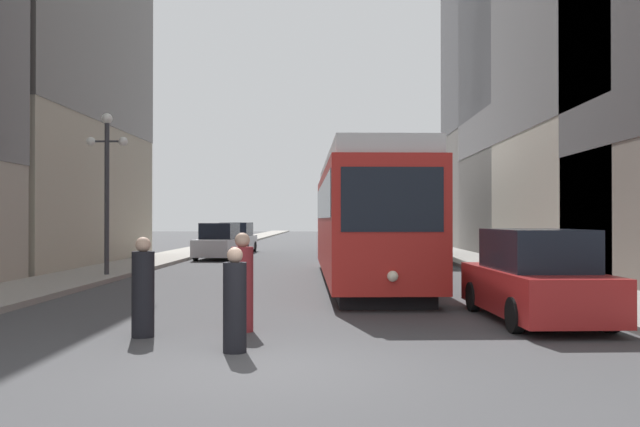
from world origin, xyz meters
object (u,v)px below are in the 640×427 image
pedestrian_crossing_near (143,290)px  pedestrian_on_sidewalk (242,285)px  parked_car_right_far (535,279)px  parked_car_left_mid (219,242)px  lamp_post_left_near (107,168)px  pedestrian_crossing_far (235,303)px  transit_bus (409,221)px  streetcar (363,217)px  parked_car_left_near (237,239)px

pedestrian_crossing_near → pedestrian_on_sidewalk: pedestrian_on_sidewalk is taller
parked_car_right_far → pedestrian_on_sidewalk: size_ratio=2.62×
parked_car_left_mid → parked_car_right_far: 22.68m
parked_car_left_mid → lamp_post_left_near: bearing=-96.5°
parked_car_right_far → pedestrian_crossing_far: size_ratio=2.91×
transit_bus → pedestrian_crossing_far: (-5.42, -24.32, -1.20)m
streetcar → pedestrian_crossing_far: (-2.46, -11.15, -1.36)m
parked_car_right_far → pedestrian_crossing_far: (-5.49, -3.20, -0.10)m
parked_car_left_near → parked_car_left_mid: (0.00, -6.01, -0.00)m
transit_bus → pedestrian_crossing_far: 24.95m
parked_car_left_mid → pedestrian_on_sidewalk: size_ratio=2.60×
streetcar → parked_car_left_near: streetcar is taller
parked_car_left_near → pedestrian_on_sidewalk: bearing=-79.4°
streetcar → pedestrian_crossing_near: size_ratio=8.24×
parked_car_right_far → pedestrian_crossing_near: size_ratio=2.71×
pedestrian_crossing_far → lamp_post_left_near: 14.11m
transit_bus → parked_car_left_near: 11.12m
transit_bus → pedestrian_crossing_near: bearing=-105.4°
lamp_post_left_near → parked_car_left_near: bearing=83.7°
parked_car_left_mid → pedestrian_crossing_near: bearing=-80.6°
lamp_post_left_near → streetcar: bearing=-7.8°
parked_car_left_near → lamp_post_left_near: (-1.90, -17.35, 2.90)m
transit_bus → pedestrian_on_sidewalk: size_ratio=6.55×
pedestrian_on_sidewalk → lamp_post_left_near: (-6.02, 10.46, 2.91)m
parked_car_right_far → pedestrian_on_sidewalk: parked_car_right_far is taller
transit_bus → lamp_post_left_near: lamp_post_left_near is taller
pedestrian_crossing_near → pedestrian_on_sidewalk: size_ratio=0.96×
transit_bus → parked_car_right_far: 21.15m
pedestrian_on_sidewalk → lamp_post_left_near: 12.42m
transit_bus → pedestrian_crossing_near: (-7.19, -23.04, -1.15)m
parked_car_left_mid → pedestrian_crossing_far: (4.26, -23.67, -0.10)m
parked_car_left_near → lamp_post_left_near: lamp_post_left_near is taller
streetcar → transit_bus: (2.96, 13.17, -0.15)m
lamp_post_left_near → parked_car_left_mid: bearing=80.5°
pedestrian_crossing_far → lamp_post_left_near: size_ratio=0.29×
streetcar → pedestrian_crossing_far: size_ratio=8.85×
parked_car_left_near → pedestrian_crossing_near: bearing=-82.8°
streetcar → parked_car_right_far: 8.60m
pedestrian_crossing_far → lamp_post_left_near: lamp_post_left_near is taller
pedestrian_crossing_near → pedestrian_crossing_far: size_ratio=1.07×
parked_car_right_far → transit_bus: bearing=-92.8°
parked_car_left_mid → pedestrian_crossing_far: bearing=-76.8°
transit_bus → parked_car_right_far: (0.07, -21.12, -1.10)m
pedestrian_crossing_far → pedestrian_crossing_near: bearing=136.7°
streetcar → parked_car_right_far: (3.03, -7.95, -1.26)m
parked_car_left_mid → parked_car_right_far: size_ratio=1.00×
parked_car_right_far → parked_car_left_mid: bearing=-67.5°
streetcar → parked_car_right_far: bearing=-71.6°
streetcar → parked_car_left_mid: streetcar is taller
streetcar → parked_car_left_mid: bearing=115.7°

